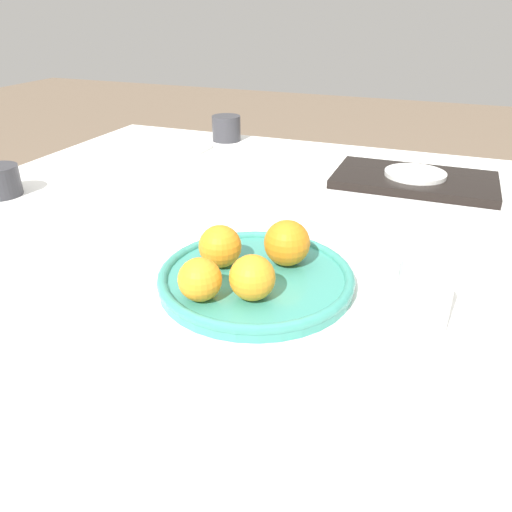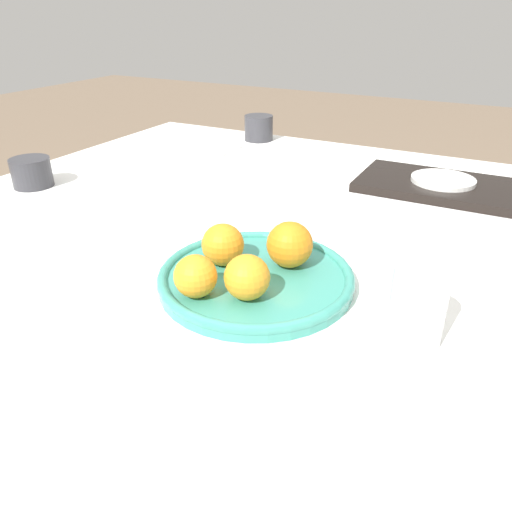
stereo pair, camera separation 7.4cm
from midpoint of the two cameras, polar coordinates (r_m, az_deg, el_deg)
name	(u,v)px [view 1 (the left image)]	position (r m, az deg, el deg)	size (l,w,h in m)	color
ground_plane	(259,454)	(1.54, -1.11, -21.78)	(12.00, 12.00, 0.00)	#7A6651
table	(260,346)	(1.27, -1.27, -10.30)	(1.37, 1.08, 0.77)	white
fruit_platter	(256,278)	(0.76, -2.80, -2.56)	(0.30, 0.30, 0.03)	teal
orange_0	(220,246)	(0.77, -6.87, 1.04)	(0.07, 0.07, 0.07)	orange
orange_1	(287,243)	(0.77, 0.83, 1.43)	(0.07, 0.07, 0.07)	orange
orange_2	(200,280)	(0.69, -9.50, -2.75)	(0.06, 0.06, 0.06)	orange
orange_3	(252,278)	(0.68, -3.53, -2.57)	(0.06, 0.06, 0.06)	orange
water_glass	(423,296)	(0.66, 15.57, -4.54)	(0.07, 0.07, 0.11)	silver
serving_tray	(414,180)	(1.24, 16.02, 8.33)	(0.37, 0.22, 0.02)	black
side_plate	(415,174)	(1.23, 16.11, 8.99)	(0.14, 0.14, 0.01)	silver
cup_0	(226,128)	(1.58, -4.79, 14.33)	(0.09, 0.09, 0.07)	#333338
napkin	(184,149)	(1.49, -9.69, 11.89)	(0.13, 0.12, 0.01)	white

